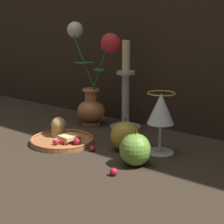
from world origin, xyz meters
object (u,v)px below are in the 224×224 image
at_px(apple_near_glass, 125,136).
at_px(plate_with_pastries, 62,137).
at_px(wine_glass, 161,111).
at_px(candlestick, 126,97).
at_px(apple_beside_vase, 135,150).
at_px(vase, 93,85).

bearing_deg(apple_near_glass, plate_with_pastries, -160.57).
relative_size(wine_glass, candlestick, 0.55).
bearing_deg(apple_near_glass, apple_beside_vase, -40.44).
bearing_deg(plate_with_pastries, vase, 106.31).
xyz_separation_m(plate_with_pastries, apple_beside_vase, (0.26, -0.01, 0.02)).
height_order(wine_glass, apple_near_glass, wine_glass).
xyz_separation_m(wine_glass, apple_beside_vase, (0.00, -0.11, -0.07)).
height_order(wine_glass, candlestick, candlestick).
bearing_deg(vase, plate_with_pastries, -73.69).
xyz_separation_m(vase, wine_glass, (0.32, -0.10, -0.02)).
bearing_deg(candlestick, vase, -169.31).
xyz_separation_m(candlestick, apple_near_glass, (0.12, -0.16, -0.06)).
height_order(vase, apple_near_glass, vase).
relative_size(plate_with_pastries, apple_near_glass, 1.99).
bearing_deg(candlestick, plate_with_pastries, -104.87).
height_order(plate_with_pastries, candlestick, candlestick).
bearing_deg(plate_with_pastries, apple_beside_vase, -1.81).
xyz_separation_m(candlestick, apple_beside_vase, (0.20, -0.23, -0.06)).
distance_m(wine_glass, apple_near_glass, 0.12).
height_order(plate_with_pastries, apple_beside_vase, apple_beside_vase).
bearing_deg(candlestick, apple_beside_vase, -48.88).
relative_size(vase, plate_with_pastries, 1.86).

